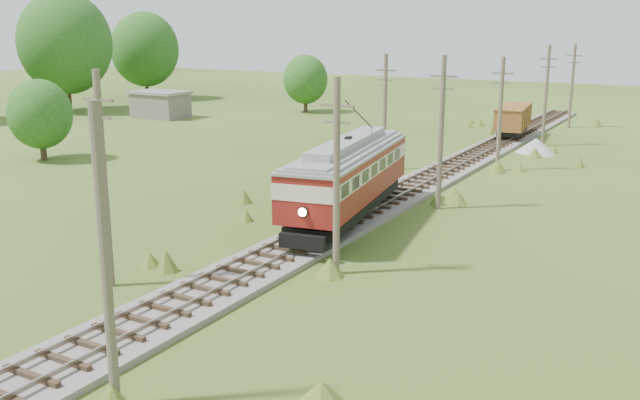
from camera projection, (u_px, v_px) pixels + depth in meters
The scene contains 17 objects.
railbed_main at pixel (408, 190), 46.47m from camera, with size 3.60×96.00×0.57m.
streetcar at pixel (348, 173), 38.60m from camera, with size 5.44×13.92×6.29m.
gondola at pixel (513, 118), 67.58m from camera, with size 3.47×8.06×2.59m.
gravel_pile at pixel (537, 146), 60.51m from camera, with size 3.45×3.66×1.26m.
utility_pole_r_1 at pixel (105, 261), 19.50m from camera, with size 0.30×0.30×8.80m.
utility_pole_r_2 at pixel (337, 175), 30.37m from camera, with size 1.60×0.30×8.60m.
utility_pole_r_3 at pixel (441, 132), 41.34m from camera, with size 1.60×0.30×9.00m.
utility_pole_r_4 at pixel (500, 113), 52.47m from camera, with size 1.60×0.30×8.40m.
utility_pole_r_5 at pixel (546, 95), 63.19m from camera, with size 1.60×0.30×8.90m.
utility_pole_r_6 at pixel (572, 85), 74.28m from camera, with size 1.60×0.30×8.70m.
utility_pole_l_a at pixel (104, 178), 28.86m from camera, with size 1.60×0.30×9.00m.
utility_pole_l_b at pixel (385, 111), 52.67m from camera, with size 1.60×0.30×8.60m.
tree_left_4 at pixel (65, 43), 87.28m from camera, with size 11.34×11.34×14.61m.
tree_left_5 at pixel (145, 49), 102.04m from camera, with size 9.66×9.66×12.44m.
tree_mid_a at pixel (305, 79), 87.66m from camera, with size 5.46×5.46×7.03m.
tree_mid_c at pixel (40, 114), 56.64m from camera, with size 5.04×5.04×6.49m.
shed at pixel (160, 104), 83.04m from camera, with size 6.40×4.40×3.10m.
Camera 1 is at (17.38, -8.19, 10.73)m, focal length 40.00 mm.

